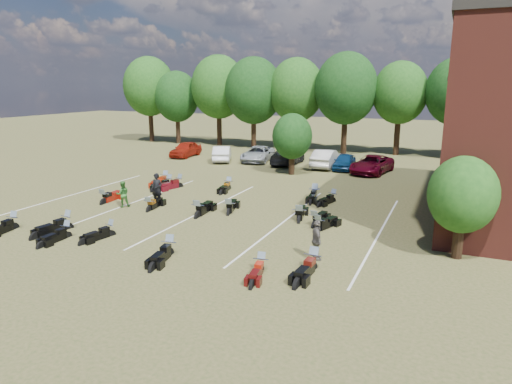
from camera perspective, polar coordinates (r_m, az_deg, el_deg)
The scene contains 36 objects.
ground at distance 22.72m, azimuth -3.83°, elevation -5.12°, with size 160.00×160.00×0.00m, color brown.
car_0 at distance 46.77m, azimuth -8.78°, elevation 5.32°, with size 1.78×4.43×1.51m, color maroon.
car_1 at distance 43.62m, azimuth -4.26°, elevation 4.83°, with size 1.55×4.44×1.46m, color silver.
car_2 at distance 43.35m, azimuth 0.22°, elevation 4.78°, with size 2.35×5.09×1.41m, color #979C9F.
car_3 at distance 41.82m, azimuth 3.95°, elevation 4.48°, with size 2.09×5.13×1.49m, color black.
car_4 at distance 39.94m, azimuth 11.00°, elevation 3.75°, with size 1.61×4.00×1.36m, color #0B2A50.
car_5 at distance 40.61m, azimuth 8.75°, elevation 4.17°, with size 1.70×4.88×1.61m, color #AEADA9.
car_6 at distance 38.78m, azimuth 14.29°, elevation 3.37°, with size 2.42×5.24×1.46m, color #570518.
person_black at distance 28.38m, azimuth -12.28°, elevation 0.38°, with size 0.70×0.46×1.92m, color black.
person_green at distance 28.30m, azimuth -16.32°, elevation -0.25°, with size 0.77×0.60×1.58m, color #2C6526.
person_grey at distance 19.20m, azimuth 7.59°, elevation -6.00°, with size 1.01×0.42×1.72m, color #565049.
motorcycle_0 at distance 26.32m, azimuth -28.02°, elevation -4.10°, with size 0.73×2.28×1.27m, color black, non-canonical shape.
motorcycle_1 at distance 23.81m, azimuth -22.58°, elevation -5.28°, with size 0.67×2.09×1.17m, color black, non-canonical shape.
motorcycle_2 at distance 25.14m, azimuth -22.53°, elevation -4.31°, with size 0.78×2.44×1.36m, color black, non-canonical shape.
motorcycle_3 at distance 23.31m, azimuth -17.75°, elevation -5.26°, with size 0.65×2.04×1.14m, color black, non-canonical shape.
motorcycle_4 at distance 20.13m, azimuth -10.77°, elevation -7.81°, with size 0.72×2.27×1.27m, color black, non-canonical shape.
motorcycle_5 at distance 18.44m, azimuth 7.08°, elevation -9.70°, with size 0.75×2.37×1.32m, color black, non-canonical shape.
motorcycle_6 at distance 18.16m, azimuth 0.62°, elevation -9.96°, with size 0.63×1.99×1.11m, color #400909, non-canonical shape.
motorcycle_7 at distance 29.56m, azimuth -18.47°, elevation -1.41°, with size 0.76×2.38×1.32m, color maroon, non-canonical shape.
motorcycle_8 at distance 27.17m, azimuth -13.19°, elevation -2.34°, with size 0.70×2.20×1.23m, color black, non-canonical shape.
motorcycle_9 at distance 25.45m, azimuth -7.27°, elevation -3.15°, with size 0.80×2.53×1.41m, color black, non-canonical shape.
motorcycle_10 at distance 25.85m, azimuth -3.42°, elevation -2.81°, with size 0.75×2.35×1.31m, color black, non-canonical shape.
motorcycle_11 at distance 24.50m, azimuth 5.39°, elevation -3.76°, with size 0.77×2.43×1.35m, color black, non-canonical shape.
motorcycle_12 at distance 23.09m, azimuth 7.80°, elevation -4.91°, with size 0.71×2.24×1.25m, color black, non-canonical shape.
motorcycle_13 at distance 23.77m, azimuth 7.30°, elevation -4.35°, with size 0.72×2.26×1.26m, color black, non-canonical shape.
motorcycle_14 at distance 32.94m, azimuth -9.59°, elevation 0.58°, with size 0.76×2.39×1.33m, color #4B0A13, non-canonical shape.
motorcycle_15 at distance 34.33m, azimuth -11.28°, elevation 1.02°, with size 0.77×2.41×1.34m, color maroon, non-canonical shape.
motorcycle_16 at distance 33.18m, azimuth -10.83°, elevation 0.62°, with size 0.72×2.26×1.26m, color black, non-canonical shape.
motorcycle_17 at distance 31.93m, azimuth -3.44°, elevation 0.34°, with size 0.70×2.19×1.22m, color black, non-canonical shape.
motorcycle_18 at distance 29.60m, azimuth 7.27°, elevation -0.80°, with size 0.70×2.19×1.22m, color black, non-canonical shape.
motorcycle_19 at distance 29.80m, azimuth 7.34°, elevation -0.70°, with size 0.72×2.26×1.26m, color black, non-canonical shape.
motorcycle_20 at distance 28.84m, azimuth 9.55°, elevation -1.25°, with size 0.65×2.05×1.14m, color black, non-canonical shape.
tree_line at distance 49.32m, azimuth 11.06°, elevation 12.12°, with size 56.00×6.00×9.79m.
young_tree_near_building at distance 20.56m, azimuth 24.43°, elevation -0.32°, with size 2.80×2.80×4.16m.
young_tree_midfield at distance 36.83m, azimuth 4.55°, elevation 6.95°, with size 3.20×3.20×4.70m.
parking_lines at distance 26.62m, azimuth -6.58°, elevation -2.38°, with size 20.10×14.00×0.01m.
Camera 1 is at (10.04, -19.07, 7.20)m, focal length 32.00 mm.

